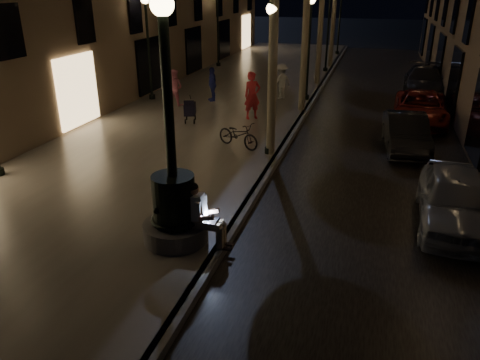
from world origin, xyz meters
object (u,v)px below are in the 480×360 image
(stroller, at_px, (190,109))
(bicycle, at_px, (238,135))
(fountain_lamppost, at_px, (174,197))
(lamp_curb_b, at_px, (310,33))
(lamp_curb_d, at_px, (340,13))
(car_rear, at_px, (424,81))
(car_front, at_px, (455,199))
(pedestrian_red, at_px, (252,96))
(car_third, at_px, (420,108))
(pedestrian_white, at_px, (281,81))
(pedestrian_blue, at_px, (212,84))
(pedestrian_pink, at_px, (175,87))
(car_second, at_px, (406,133))
(lamp_left_b, at_px, (147,33))
(lamp_left_c, at_px, (218,18))
(lamp_curb_c, at_px, (329,20))
(lamp_curb_a, at_px, (271,59))
(seated_man_laptop, at_px, (202,213))

(stroller, height_order, bicycle, stroller)
(fountain_lamppost, height_order, lamp_curb_b, fountain_lamppost)
(bicycle, bearing_deg, lamp_curb_d, 21.64)
(lamp_curb_b, distance_m, car_rear, 7.03)
(car_front, height_order, pedestrian_red, pedestrian_red)
(car_third, bearing_deg, pedestrian_white, 165.56)
(stroller, height_order, pedestrian_blue, pedestrian_blue)
(fountain_lamppost, bearing_deg, pedestrian_pink, 113.42)
(car_second, bearing_deg, lamp_left_b, 156.88)
(lamp_left_b, distance_m, pedestrian_blue, 3.70)
(lamp_left_c, xyz_separation_m, car_third, (12.10, -10.08, -2.61))
(fountain_lamppost, bearing_deg, pedestrian_red, 95.21)
(lamp_curb_c, distance_m, bicycle, 15.95)
(lamp_left_c, bearing_deg, lamp_curb_a, -66.07)
(car_rear, distance_m, pedestrian_blue, 10.96)
(car_second, xyz_separation_m, bicycle, (-5.43, -1.88, 0.03))
(fountain_lamppost, distance_m, lamp_left_b, 13.75)
(stroller, distance_m, pedestrian_white, 5.73)
(seated_man_laptop, relative_size, lamp_left_c, 0.29)
(car_second, bearing_deg, lamp_curb_c, 102.67)
(fountain_lamppost, bearing_deg, stroller, 109.78)
(lamp_curb_c, bearing_deg, lamp_curb_d, 90.00)
(lamp_curb_b, bearing_deg, lamp_curb_d, 90.00)
(lamp_left_c, bearing_deg, lamp_left_b, -90.00)
(fountain_lamppost, bearing_deg, lamp_curb_a, 83.35)
(seated_man_laptop, height_order, pedestrian_red, pedestrian_red)
(lamp_curb_b, height_order, lamp_curb_c, same)
(seated_man_laptop, distance_m, car_third, 12.96)
(stroller, bearing_deg, lamp_curb_a, -52.65)
(car_front, xyz_separation_m, pedestrian_white, (-6.38, 11.04, 0.36))
(fountain_lamppost, distance_m, pedestrian_pink, 12.18)
(lamp_left_b, xyz_separation_m, car_front, (12.29, -9.21, -2.57))
(pedestrian_red, bearing_deg, pedestrian_pink, 125.43)
(bicycle, bearing_deg, car_front, -94.71)
(car_second, height_order, bicycle, car_second)
(lamp_curb_a, xyz_separation_m, car_rear, (5.50, 11.56, -2.54))
(lamp_curb_d, xyz_separation_m, pedestrian_white, (-1.19, -16.17, -2.21))
(car_third, distance_m, pedestrian_blue, 9.22)
(lamp_curb_a, xyz_separation_m, car_second, (4.30, 2.19, -2.62))
(pedestrian_white, bearing_deg, stroller, 13.02)
(lamp_curb_b, bearing_deg, seated_man_laptop, -90.35)
(stroller, xyz_separation_m, car_rear, (9.35, 8.80, -0.03))
(seated_man_laptop, height_order, car_front, seated_man_laptop)
(lamp_curb_d, relative_size, pedestrian_red, 2.53)
(lamp_curb_c, bearing_deg, car_rear, -38.93)
(seated_man_laptop, distance_m, lamp_curb_c, 22.12)
(pedestrian_red, bearing_deg, lamp_curb_a, -105.16)
(lamp_curb_b, distance_m, car_front, 12.62)
(pedestrian_blue, bearing_deg, lamp_curb_a, -3.04)
(seated_man_laptop, bearing_deg, car_rear, 72.35)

